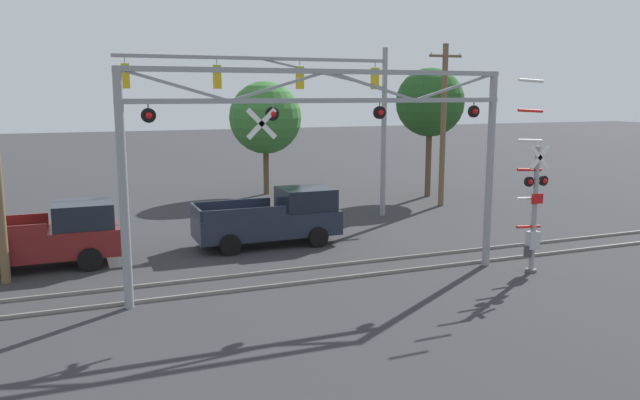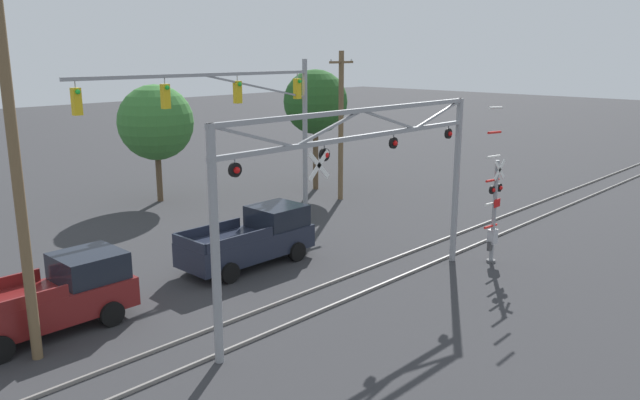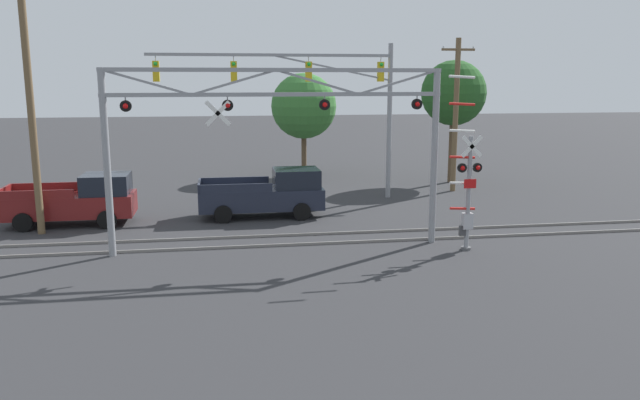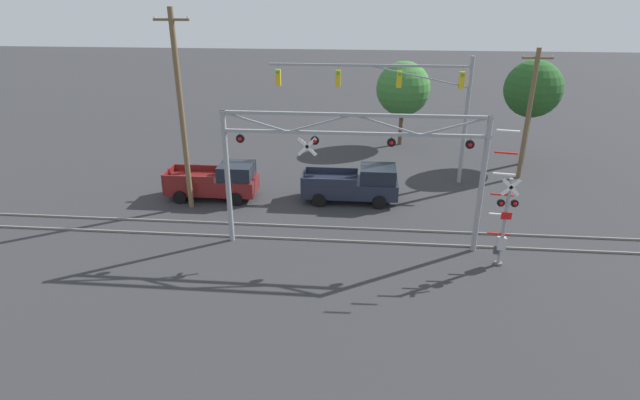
{
  "view_description": "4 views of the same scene",
  "coord_description": "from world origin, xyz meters",
  "views": [
    {
      "loc": [
        -6.89,
        -0.14,
        5.66
      ],
      "look_at": [
        -0.45,
        16.03,
        2.69
      ],
      "focal_mm": 35.0,
      "sensor_mm": 36.0,
      "label": 1
    },
    {
      "loc": [
        -14.85,
        4.16,
        8.06
      ],
      "look_at": [
        -0.92,
        17.47,
        3.46
      ],
      "focal_mm": 35.0,
      "sensor_mm": 36.0,
      "label": 2
    },
    {
      "loc": [
        -2.02,
        -5.01,
        5.98
      ],
      "look_at": [
        1.46,
        16.26,
        1.79
      ],
      "focal_mm": 35.0,
      "sensor_mm": 36.0,
      "label": 3
    },
    {
      "loc": [
        0.48,
        -4.5,
        11.23
      ],
      "look_at": [
        -1.51,
        17.33,
        1.95
      ],
      "focal_mm": 28.0,
      "sensor_mm": 36.0,
      "label": 4
    }
  ],
  "objects": [
    {
      "name": "background_tree_beyond_span",
      "position": [
        11.45,
        29.65,
        5.18
      ],
      "size": [
        3.74,
        3.74,
        7.07
      ],
      "color": "brown",
      "rests_on": "ground_plane"
    },
    {
      "name": "rail_track_far",
      "position": [
        0.0,
        18.29,
        0.05
      ],
      "size": [
        80.0,
        0.08,
        0.1
      ],
      "primitive_type": "cube",
      "color": "gray",
      "rests_on": "ground_plane"
    },
    {
      "name": "crossing_signal_mast",
      "position": [
        6.54,
        15.35,
        2.12
      ],
      "size": [
        1.32,
        0.35,
        6.12
      ],
      "color": "gray",
      "rests_on": "ground_plane"
    },
    {
      "name": "utility_pole_right",
      "position": [
        10.51,
        26.81,
        4.19
      ],
      "size": [
        1.8,
        0.28,
        8.1
      ],
      "color": "brown",
      "rests_on": "ground_plane"
    },
    {
      "name": "crossing_gantry",
      "position": [
        -0.01,
        16.57,
        4.35
      ],
      "size": [
        11.7,
        0.28,
        6.36
      ],
      "color": "gray",
      "rests_on": "ground_plane"
    },
    {
      "name": "pickup_truck_following",
      "position": [
        -7.89,
        21.74,
        1.01
      ],
      "size": [
        5.18,
        2.27,
        2.1
      ],
      "color": "maroon",
      "rests_on": "ground_plane"
    },
    {
      "name": "pickup_truck_lead",
      "position": [
        0.08,
        21.99,
        1.01
      ],
      "size": [
        5.4,
        2.27,
        2.1
      ],
      "color": "#1E2333",
      "rests_on": "ground_plane"
    },
    {
      "name": "rail_track_near",
      "position": [
        0.0,
        16.86,
        0.05
      ],
      "size": [
        80.0,
        0.08,
        0.1
      ],
      "primitive_type": "cube",
      "color": "gray",
      "rests_on": "ground_plane"
    },
    {
      "name": "utility_pole_left",
      "position": [
        -9.01,
        20.29,
        5.39
      ],
      "size": [
        1.8,
        0.28,
        10.48
      ],
      "color": "brown",
      "rests_on": "ground_plane"
    },
    {
      "name": "background_tree_far_left_verge",
      "position": [
        3.28,
        33.7,
        4.33
      ],
      "size": [
        4.05,
        4.05,
        6.37
      ],
      "color": "brown",
      "rests_on": "ground_plane"
    },
    {
      "name": "traffic_signal_span",
      "position": [
        3.26,
        25.6,
        5.47
      ],
      "size": [
        11.95,
        0.39,
        7.72
      ],
      "color": "gray",
      "rests_on": "ground_plane"
    }
  ]
}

